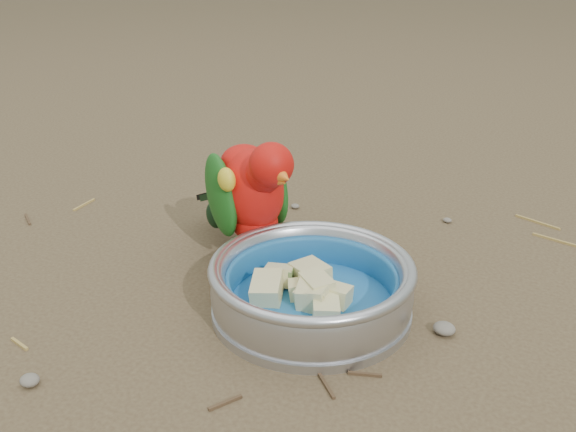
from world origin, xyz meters
The scene contains 6 objects.
ground centered at (0.00, 0.00, 0.00)m, with size 60.00×60.00×0.00m, color brown.
food_bowl centered at (0.05, 0.03, 0.01)m, with size 0.22×0.22×0.02m, color #B2B2BA.
bowl_wall centered at (0.05, 0.03, 0.04)m, with size 0.22×0.22×0.04m, color #B2B2BA, non-canonical shape.
fruit_wedges centered at (0.05, 0.03, 0.03)m, with size 0.13×0.13×0.03m, color beige, non-canonical shape.
lory_parrot centered at (-0.07, 0.10, 0.08)m, with size 0.09×0.20×0.16m, color red, non-canonical shape.
ground_debris centered at (-0.01, 0.07, 0.00)m, with size 0.90×0.80×0.01m, color #A68643, non-canonical shape.
Camera 1 is at (0.30, -0.51, 0.38)m, focal length 40.00 mm.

